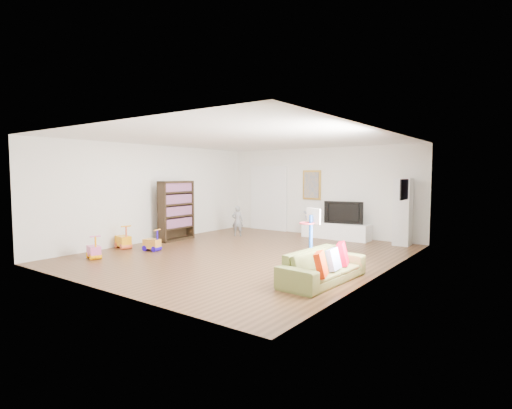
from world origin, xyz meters
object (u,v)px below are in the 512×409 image
Objects in this scene: bookshelf at (176,211)px; sofa at (323,266)px; basketball_hoop at (304,243)px; media_console at (336,231)px.

bookshelf reaches higher than sofa.
bookshelf is at bearing -173.11° from basketball_hoop.
sofa reaches higher than media_console.
media_console is 4.85m from sofa.
sofa is (1.84, -4.49, 0.04)m from media_console.
basketball_hoop reaches higher than sofa.
bookshelf is 1.33× the size of basketball_hoop.
media_console is at bearing 131.81° from basketball_hoop.
bookshelf reaches higher than media_console.
media_console is at bearing 25.86° from sofa.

